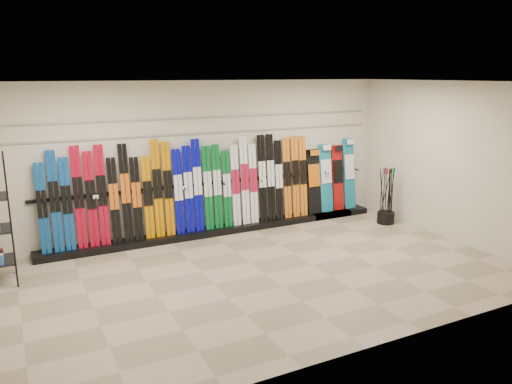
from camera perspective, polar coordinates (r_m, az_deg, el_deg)
name	(u,v)px	position (r m, az deg, el deg)	size (l,w,h in m)	color
floor	(265,274)	(8.09, 1.09, -9.34)	(8.00, 8.00, 0.00)	#85765B
back_wall	(206,158)	(9.87, -5.73, 3.85)	(8.00, 8.00, 0.00)	beige
right_wall	(453,162)	(10.12, 21.57, 3.22)	(5.00, 5.00, 0.00)	beige
ceiling	(266,82)	(7.46, 1.20, 12.43)	(8.00, 8.00, 0.00)	silver
ski_rack_base	(222,230)	(10.09, -3.89, -4.32)	(8.00, 0.40, 0.12)	black
skis	(189,189)	(9.66, -7.69, 0.35)	(5.37, 0.20, 1.83)	navy
snowboards	(332,178)	(11.24, 8.63, 1.63)	(1.26, 0.24, 1.58)	black
pole_bin	(386,218)	(11.02, 14.60, -2.84)	(0.36, 0.36, 0.25)	black
ski_poles	(387,196)	(10.90, 14.77, -0.40)	(0.32, 0.29, 1.18)	black
slatwall_rail_0	(206,133)	(9.78, -5.76, 6.72)	(7.60, 0.02, 0.03)	gray
slatwall_rail_1	(205,117)	(9.75, -5.80, 8.47)	(7.60, 0.02, 0.03)	gray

